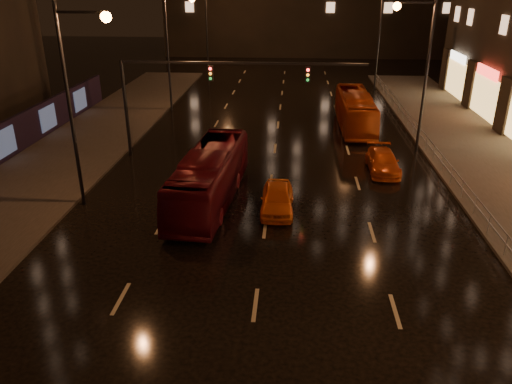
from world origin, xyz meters
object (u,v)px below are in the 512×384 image
Objects in this scene: taxi_near at (277,198)px; taxi_far at (383,161)px; bus_curb at (355,110)px; bus_red at (210,176)px.

taxi_far is at bearing 43.97° from taxi_near.
taxi_far is (0.71, -9.61, -0.75)m from bus_curb.
taxi_near is 8.71m from taxi_far.
bus_curb is at bearing 94.58° from taxi_far.
bus_curb is 2.30× the size of taxi_far.
taxi_near is 0.93× the size of taxi_far.
taxi_near is at bearing -10.52° from bus_red.
bus_curb is (9.05, 14.79, -0.03)m from bus_red.
bus_curb is 16.67m from taxi_near.
taxi_near is (3.55, -0.93, -0.72)m from bus_red.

